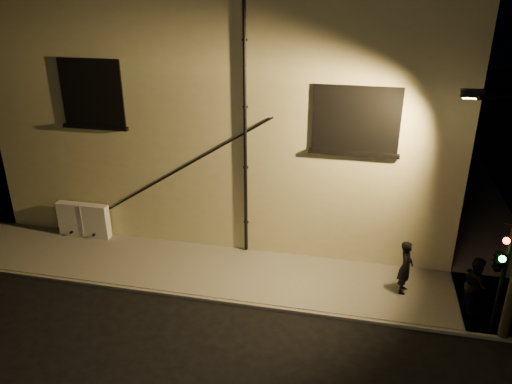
% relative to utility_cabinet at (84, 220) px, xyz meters
% --- Properties ---
extents(ground, '(90.00, 90.00, 0.00)m').
position_rel_utility_cabinet_xyz_m(ground, '(7.84, -2.70, -0.76)').
color(ground, black).
extents(sidewalk, '(21.00, 16.00, 0.12)m').
position_rel_utility_cabinet_xyz_m(sidewalk, '(9.06, 1.69, -0.70)').
color(sidewalk, slate).
rests_on(sidewalk, ground).
extents(building, '(16.20, 12.23, 8.80)m').
position_rel_utility_cabinet_xyz_m(building, '(4.84, 6.29, 3.65)').
color(building, beige).
rests_on(building, ground).
extents(utility_cabinet, '(1.93, 0.33, 1.27)m').
position_rel_utility_cabinet_xyz_m(utility_cabinet, '(0.00, 0.00, 0.00)').
color(utility_cabinet, white).
rests_on(utility_cabinet, sidewalk).
extents(pedestrian_a, '(0.52, 0.69, 1.69)m').
position_rel_utility_cabinet_xyz_m(pedestrian_a, '(11.25, -1.16, 0.21)').
color(pedestrian_a, black).
rests_on(pedestrian_a, sidewalk).
extents(pedestrian_b, '(0.71, 0.87, 1.66)m').
position_rel_utility_cabinet_xyz_m(pedestrian_b, '(13.12, -1.63, 0.20)').
color(pedestrian_b, black).
rests_on(pedestrian_b, sidewalk).
extents(traffic_signal, '(1.21, 1.90, 3.24)m').
position_rel_utility_cabinet_xyz_m(traffic_signal, '(13.34, -2.51, 1.54)').
color(traffic_signal, black).
rests_on(traffic_signal, sidewalk).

